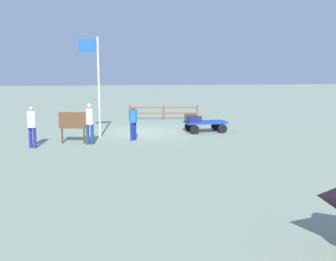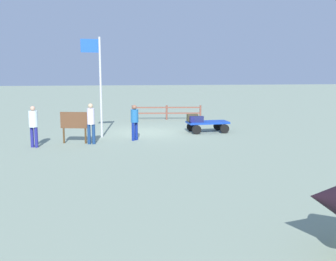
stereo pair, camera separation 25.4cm
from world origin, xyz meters
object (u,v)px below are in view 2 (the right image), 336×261
at_px(signboard, 74,122).
at_px(flagpole, 98,78).
at_px(luggage_cart, 207,124).
at_px(worker_supervisor, 33,123).
at_px(suitcase_dark, 196,119).
at_px(worker_trailing, 135,120).
at_px(worker_lead, 91,121).
at_px(suitcase_olive, 192,118).
at_px(suitcase_grey, 198,119).

bearing_deg(signboard, flagpole, -124.57).
bearing_deg(luggage_cart, worker_supervisor, 20.46).
height_order(suitcase_dark, worker_supervisor, worker_supervisor).
xyz_separation_m(suitcase_dark, worker_trailing, (3.19, 1.71, 0.24)).
bearing_deg(suitcase_dark, worker_lead, 25.27).
bearing_deg(flagpole, worker_supervisor, 40.25).
height_order(suitcase_dark, flagpole, flagpole).
xyz_separation_m(suitcase_dark, worker_supervisor, (7.44, 2.85, 0.32)).
relative_size(suitcase_dark, worker_supervisor, 0.35).
distance_m(suitcase_dark, worker_lead, 5.66).
bearing_deg(suitcase_olive, worker_lead, 28.71).
bearing_deg(suitcase_olive, worker_supervisor, 23.45).
relative_size(worker_lead, flagpole, 0.38).
distance_m(flagpole, signboard, 2.62).
xyz_separation_m(suitcase_olive, worker_supervisor, (7.33, 3.18, 0.28)).
xyz_separation_m(worker_lead, worker_supervisor, (2.33, 0.44, 0.01)).
xyz_separation_m(suitcase_olive, worker_trailing, (3.08, 2.03, 0.20)).
bearing_deg(luggage_cart, worker_trailing, 26.02).
xyz_separation_m(suitcase_dark, worker_lead, (5.11, 2.41, 0.31)).
bearing_deg(suitcase_dark, suitcase_grey, 165.67).
bearing_deg(suitcase_grey, worker_lead, 24.63).
bearing_deg(luggage_cart, flagpole, 8.45).
height_order(worker_lead, worker_supervisor, worker_lead).
height_order(worker_trailing, flagpole, flagpole).
xyz_separation_m(worker_lead, signboard, (0.74, -0.29, -0.09)).
relative_size(worker_trailing, worker_supervisor, 0.94).
relative_size(luggage_cart, suitcase_olive, 3.74).
bearing_deg(signboard, luggage_cart, -160.60).
xyz_separation_m(suitcase_olive, worker_lead, (5.00, 2.74, 0.27)).
distance_m(worker_lead, signboard, 0.80).
relative_size(luggage_cart, worker_trailing, 1.34).
bearing_deg(suitcase_dark, signboard, 19.96).
bearing_deg(flagpole, luggage_cart, -171.55).
height_order(suitcase_grey, signboard, signboard).
xyz_separation_m(suitcase_dark, flagpole, (4.84, 0.65, 2.13)).
bearing_deg(luggage_cart, worker_lead, 24.11).
xyz_separation_m(luggage_cart, worker_lead, (5.75, 2.57, 0.60)).
relative_size(suitcase_dark, flagpole, 0.13).
xyz_separation_m(suitcase_grey, worker_trailing, (3.28, 1.68, 0.24)).
bearing_deg(worker_supervisor, suitcase_grey, -159.43).
distance_m(luggage_cart, suitcase_grey, 0.65).
relative_size(suitcase_olive, worker_lead, 0.33).
xyz_separation_m(suitcase_olive, signboard, (5.75, 2.45, 0.18)).
height_order(suitcase_grey, worker_lead, worker_lead).
distance_m(suitcase_olive, suitcase_dark, 0.35).
distance_m(worker_supervisor, signboard, 1.74).
bearing_deg(worker_lead, suitcase_grey, -155.37).
bearing_deg(suitcase_grey, signboard, 19.45).
relative_size(luggage_cart, worker_supervisor, 1.26).
height_order(luggage_cart, suitcase_olive, suitcase_olive).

